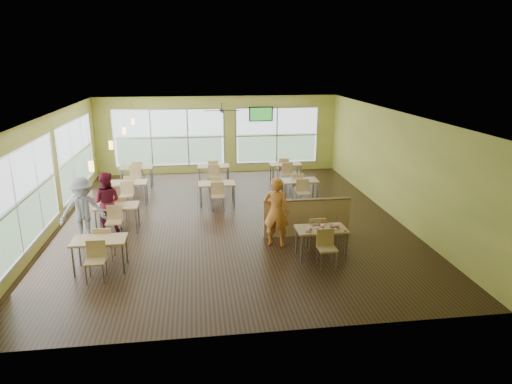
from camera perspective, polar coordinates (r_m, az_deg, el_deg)
The scene contains 20 objects.
room at distance 13.42m, azimuth -3.42°, elevation 3.02°, with size 12.00×12.04×3.20m.
window_bays at distance 16.50m, azimuth -13.46°, elevation 4.70°, with size 9.24×10.24×2.38m.
main_table at distance 11.21m, azimuth 8.14°, elevation -5.07°, with size 1.22×1.52×0.87m.
half_wall_divider at distance 12.56m, azimuth 6.36°, elevation -3.13°, with size 2.40×0.14×1.04m.
dining_tables at distance 15.29m, azimuth -7.77°, elevation 0.82°, with size 6.92×8.72×0.87m.
pendant_lights at distance 14.06m, azimuth -16.89°, elevation 6.51°, with size 0.11×7.31×0.86m.
ceiling_fan at distance 16.14m, azimuth -4.31°, elevation 10.14°, with size 1.25×1.25×0.29m.
tv_backwall at distance 19.24m, azimuth 0.62°, elevation 9.72°, with size 1.00×0.07×0.60m.
man_plaid at distance 11.69m, azimuth 2.56°, elevation -2.48°, with size 0.67×0.44×1.84m, color #CF4617.
patron_maroon at distance 13.35m, azimuth -18.22°, elevation -1.19°, with size 0.83×0.65×1.71m, color maroon.
patron_grey at distance 12.71m, azimuth -20.87°, elevation -2.17°, with size 1.15×0.66×1.78m, color slate.
cup_blue at distance 10.93m, azimuth 6.85°, elevation -4.58°, with size 0.09×0.09×0.31m.
cup_yellow at distance 10.94m, azimuth 7.71°, elevation -4.60°, with size 0.08×0.08×0.30m.
cup_red_near at distance 11.09m, azimuth 8.31°, elevation -4.29°, with size 0.09×0.09×0.32m.
cup_red_far at distance 11.14m, azimuth 9.97°, elevation -4.23°, with size 0.10×0.10×0.37m.
food_basket at distance 11.25m, azimuth 9.80°, elevation -4.26°, with size 0.23×0.23×0.05m.
ketchup_cup at distance 11.07m, azimuth 11.10°, elevation -4.78°, with size 0.06×0.06×0.02m, color maroon.
wrapper_left at distance 10.89m, azimuth 6.55°, elevation -4.89°, with size 0.15×0.14×0.04m, color #936B47.
wrapper_mid at distance 11.34m, azimuth 7.54°, elevation -4.02°, with size 0.20×0.18×0.05m, color #936B47.
wrapper_right at distance 11.00m, azimuth 9.30°, elevation -4.79°, with size 0.14×0.12×0.03m, color #936B47.
Camera 1 is at (-0.93, -13.02, 4.72)m, focal length 32.00 mm.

